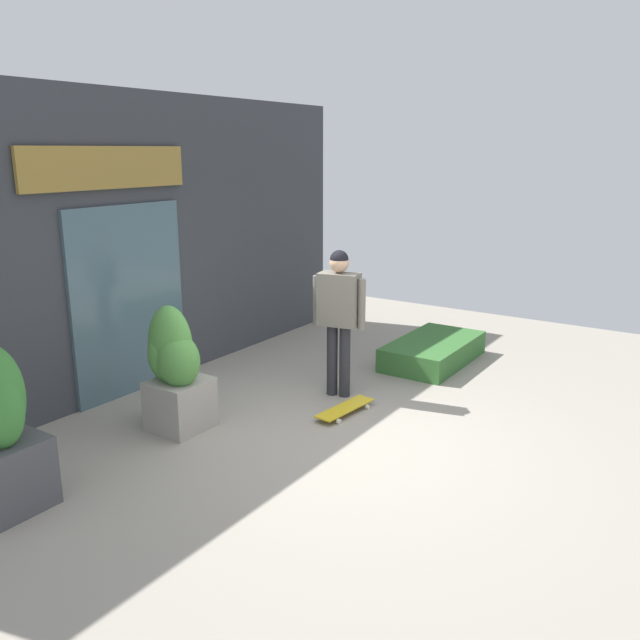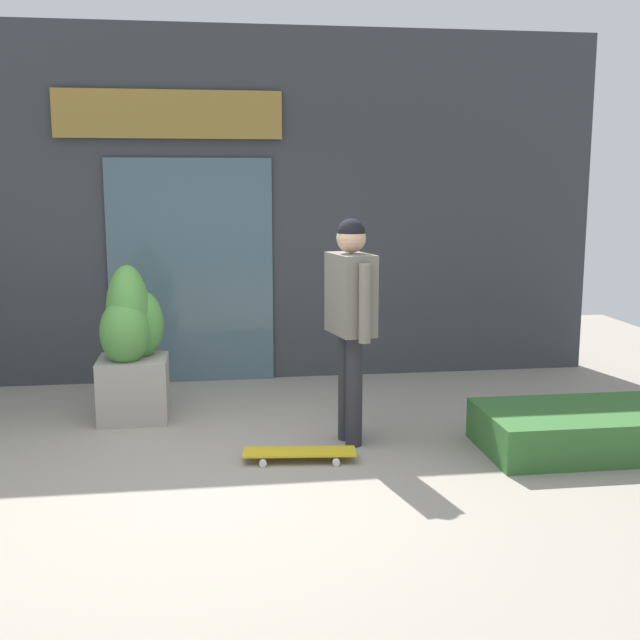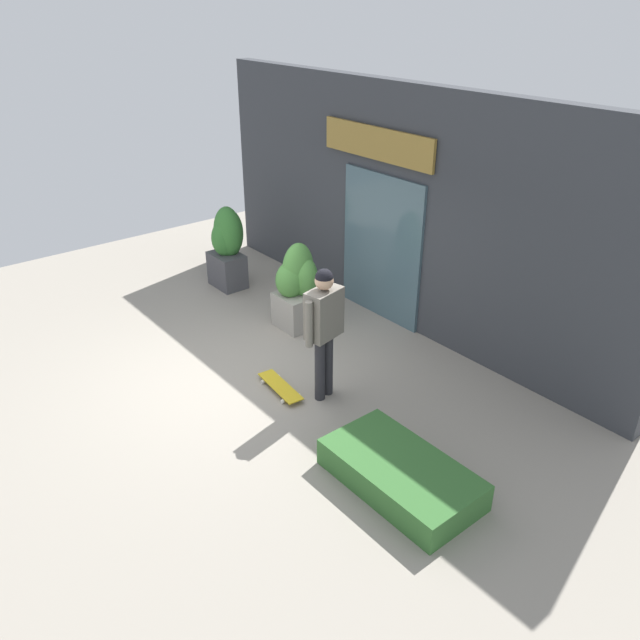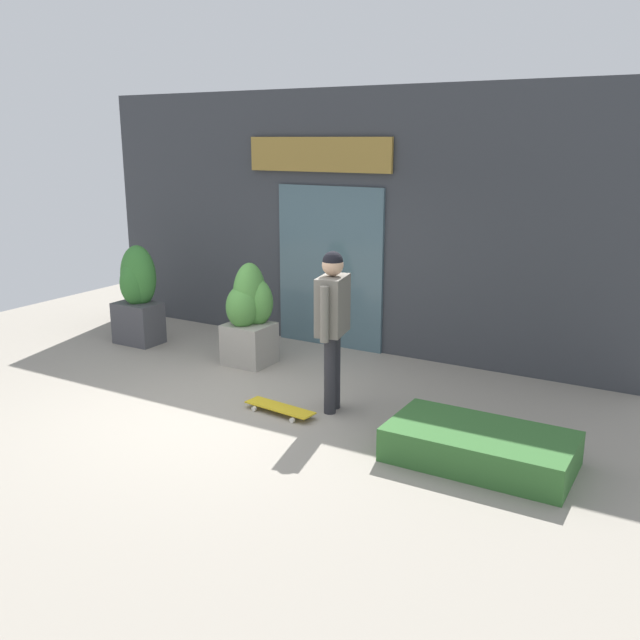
{
  "view_description": "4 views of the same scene",
  "coord_description": "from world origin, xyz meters",
  "px_view_note": "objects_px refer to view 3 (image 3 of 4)",
  "views": [
    {
      "loc": [
        -5.17,
        -3.3,
        2.87
      ],
      "look_at": [
        0.86,
        0.71,
        0.97
      ],
      "focal_mm": 36.56,
      "sensor_mm": 36.0,
      "label": 1
    },
    {
      "loc": [
        0.01,
        -5.36,
        2.04
      ],
      "look_at": [
        0.86,
        0.71,
        0.97
      ],
      "focal_mm": 44.74,
      "sensor_mm": 36.0,
      "label": 2
    },
    {
      "loc": [
        6.27,
        -3.66,
        4.61
      ],
      "look_at": [
        0.86,
        0.71,
        0.97
      ],
      "focal_mm": 35.36,
      "sensor_mm": 36.0,
      "label": 3
    },
    {
      "loc": [
        4.55,
        -5.61,
        2.89
      ],
      "look_at": [
        0.86,
        0.71,
        0.97
      ],
      "focal_mm": 38.95,
      "sensor_mm": 36.0,
      "label": 4
    }
  ],
  "objects_px": {
    "skateboard": "(280,386)",
    "planter_box_left": "(297,285)",
    "planter_box_right": "(228,243)",
    "skateboarder": "(324,320)"
  },
  "relations": [
    {
      "from": "planter_box_left",
      "to": "planter_box_right",
      "type": "xyz_separation_m",
      "value": [
        -1.94,
        -0.02,
        0.11
      ]
    },
    {
      "from": "skateboard",
      "to": "planter_box_left",
      "type": "xyz_separation_m",
      "value": [
        -1.31,
        1.28,
        0.61
      ]
    },
    {
      "from": "planter_box_right",
      "to": "skateboard",
      "type": "bearing_deg",
      "value": -21.21
    },
    {
      "from": "planter_box_left",
      "to": "planter_box_right",
      "type": "height_order",
      "value": "planter_box_right"
    },
    {
      "from": "skateboard",
      "to": "planter_box_left",
      "type": "relative_size",
      "value": 0.64
    },
    {
      "from": "planter_box_left",
      "to": "planter_box_right",
      "type": "bearing_deg",
      "value": -179.48
    },
    {
      "from": "planter_box_left",
      "to": "planter_box_right",
      "type": "distance_m",
      "value": 1.94
    },
    {
      "from": "skateboard",
      "to": "planter_box_right",
      "type": "distance_m",
      "value": 3.56
    },
    {
      "from": "skateboarder",
      "to": "planter_box_right",
      "type": "height_order",
      "value": "skateboarder"
    },
    {
      "from": "planter_box_right",
      "to": "planter_box_left",
      "type": "bearing_deg",
      "value": 0.52
    }
  ]
}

